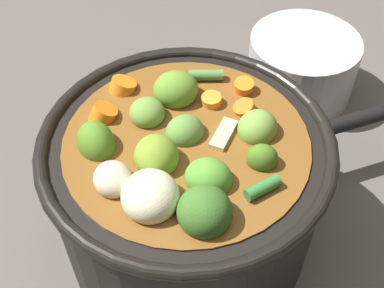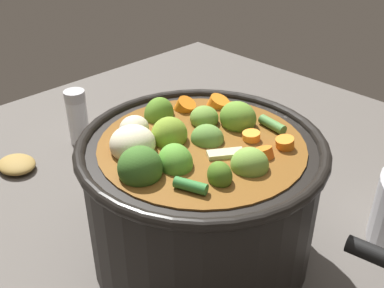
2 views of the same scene
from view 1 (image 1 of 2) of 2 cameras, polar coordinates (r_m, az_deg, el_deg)
The scene contains 3 objects.
ground_plane at distance 0.56m, azimuth -0.51°, elevation -10.06°, with size 1.10×1.10×0.00m, color #514C47.
cooking_pot at distance 0.49m, azimuth -0.61°, elevation -4.99°, with size 0.27×0.27×0.18m.
small_saucepan at distance 0.70m, azimuth 12.42°, elevation 8.48°, with size 0.16×0.23×0.09m.
Camera 1 is at (0.05, 0.29, 0.47)m, focal length 47.01 mm.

